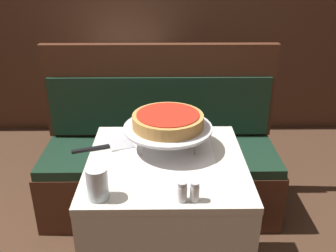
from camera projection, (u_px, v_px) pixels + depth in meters
dining_table_front at (166, 184)px, 1.68m from camera, size 0.69×0.69×0.77m
dining_table_rear at (124, 77)px, 3.05m from camera, size 0.68×0.68×0.77m
booth_bench at (160, 166)px, 2.46m from camera, size 1.50×0.54×1.07m
back_wall_panel at (164, 1)px, 3.24m from camera, size 6.00×0.04×2.40m
pizza_pan_stand at (168, 128)px, 1.69m from camera, size 0.40×0.40×0.11m
deep_dish_pizza at (168, 120)px, 1.67m from camera, size 0.32×0.32×0.06m
pizza_server at (106, 147)px, 1.73m from camera, size 0.29×0.15×0.01m
water_glass_near at (97, 183)px, 1.35m from camera, size 0.08×0.08×0.12m
salt_shaker at (182, 191)px, 1.35m from camera, size 0.04×0.04×0.08m
pepper_shaker at (195, 191)px, 1.35m from camera, size 0.04×0.04×0.08m
condiment_caddy at (130, 60)px, 2.97m from camera, size 0.14×0.14×0.17m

